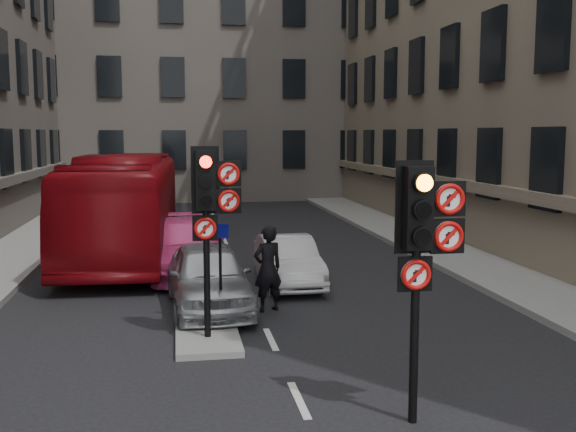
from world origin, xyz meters
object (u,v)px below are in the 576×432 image
object	(u,v)px
motorcycle	(198,258)
motorcyclist	(268,268)
info_sign	(220,260)
bus_red	(126,205)
car_silver	(209,277)
signal_far	(210,200)
signal_near	(423,236)
car_white	(288,261)
car_pink	(185,247)

from	to	relation	value
motorcycle	motorcyclist	xyz separation A→B (m)	(1.42, -3.82, 0.42)
info_sign	bus_red	bearing A→B (deg)	124.11
car_silver	signal_far	bearing A→B (deg)	-94.36
bus_red	motorcyclist	world-z (taller)	bus_red
signal_near	motorcyclist	xyz separation A→B (m)	(-1.26, 6.09, -1.62)
signal_near	car_white	world-z (taller)	signal_near
signal_far	motorcyclist	bearing A→B (deg)	57.27
car_white	bus_red	xyz separation A→B (m)	(-4.45, 4.99, 1.01)
car_silver	bus_red	bearing A→B (deg)	104.77
signal_near	signal_far	distance (m)	4.77
info_sign	car_pink	bearing A→B (deg)	115.02
signal_near	car_pink	distance (m)	11.06
signal_far	motorcycle	bearing A→B (deg)	90.74
bus_red	motorcycle	bearing A→B (deg)	-57.95
signal_far	car_pink	xyz separation A→B (m)	(-0.42, 6.48, -1.95)
car_silver	info_sign	distance (m)	1.87
signal_far	car_white	xyz separation A→B (m)	(2.22, 4.63, -2.08)
car_white	bus_red	distance (m)	6.76
car_silver	car_pink	xyz separation A→B (m)	(-0.48, 4.02, 0.01)
motorcyclist	car_silver	bearing A→B (deg)	-38.11
signal_far	motorcyclist	xyz separation A→B (m)	(1.34, 2.09, -1.74)
car_pink	info_sign	distance (m)	5.82
car_pink	info_sign	xyz separation A→B (m)	(0.63, -5.75, 0.69)
signal_far	bus_red	distance (m)	9.93
car_pink	motorcyclist	xyz separation A→B (m)	(1.76, -4.39, 0.21)
car_silver	car_white	size ratio (longest dim) A/B	1.14
car_white	motorcycle	size ratio (longest dim) A/B	2.12
signal_far	motorcyclist	distance (m)	3.03
bus_red	motorcycle	xyz separation A→B (m)	(2.15, -3.70, -1.09)
signal_near	car_pink	world-z (taller)	signal_near
signal_far	car_pink	distance (m)	6.78
motorcycle	signal_far	bearing A→B (deg)	-96.29
car_white	info_sign	size ratio (longest dim) A/B	1.86
motorcycle	info_sign	distance (m)	5.26
signal_far	info_sign	world-z (taller)	signal_far
signal_far	motorcyclist	world-z (taller)	signal_far
bus_red	motorcycle	distance (m)	4.42
signal_far	car_white	bearing A→B (deg)	64.38
car_pink	motorcyclist	size ratio (longest dim) A/B	2.70
car_pink	motorcycle	world-z (taller)	car_pink
car_white	motorcyclist	bearing A→B (deg)	-110.24
signal_far	car_white	size ratio (longest dim) A/B	0.94
car_silver	car_white	xyz separation A→B (m)	(2.16, 2.17, -0.12)
signal_far	info_sign	bearing A→B (deg)	73.87
car_pink	motorcycle	size ratio (longest dim) A/B	2.89
bus_red	info_sign	distance (m)	9.21
signal_near	bus_red	bearing A→B (deg)	109.52
bus_red	car_white	bearing A→B (deg)	-46.36
signal_near	car_silver	bearing A→B (deg)	111.46
signal_near	car_silver	world-z (taller)	signal_near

